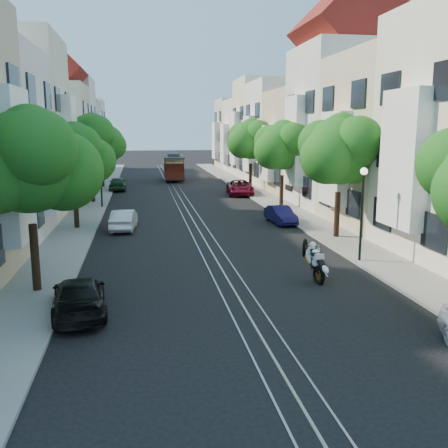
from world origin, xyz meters
name	(u,v)px	position (x,y,z in m)	size (l,w,h in m)	color
ground	(179,196)	(0.00, 28.00, 0.00)	(200.00, 200.00, 0.00)	black
sidewalk_east	(258,194)	(7.25, 28.00, 0.06)	(2.50, 80.00, 0.12)	gray
sidewalk_west	(96,197)	(-7.25, 28.00, 0.06)	(2.50, 80.00, 0.12)	gray
rail_left	(173,196)	(-0.55, 28.00, 0.01)	(0.06, 80.00, 0.02)	gray
rail_slot	(179,196)	(0.00, 28.00, 0.01)	(0.06, 80.00, 0.02)	gray
rail_right	(185,196)	(0.55, 28.00, 0.01)	(0.06, 80.00, 0.02)	gray
lane_line	(179,196)	(0.00, 28.00, 0.00)	(0.08, 80.00, 0.01)	tan
townhouses_east	(308,137)	(11.87, 27.91, 5.18)	(7.75, 72.00, 12.00)	beige
townhouses_west	(37,139)	(-11.87, 27.91, 5.08)	(7.75, 72.00, 11.76)	silver
tree_e_b	(341,152)	(7.26, 8.98, 4.73)	(4.93, 4.08, 6.68)	black
tree_e_c	(283,147)	(7.26, 19.98, 4.60)	(4.84, 3.99, 6.52)	black
tree_e_d	(251,140)	(7.26, 30.98, 4.87)	(5.01, 4.16, 6.85)	black
tree_w_a	(30,164)	(-7.14, 1.98, 4.73)	(4.93, 4.08, 6.68)	black
tree_w_b	(74,156)	(-7.14, 13.98, 4.40)	(4.72, 3.87, 6.27)	black
tree_w_c	(91,140)	(-7.14, 24.98, 5.07)	(5.13, 4.28, 7.09)	black
tree_w_d	(102,142)	(-7.14, 35.98, 4.60)	(4.84, 3.99, 6.52)	black
lamp_east	(362,200)	(6.30, 4.00, 2.85)	(0.32, 0.32, 4.16)	black
lamp_west	(101,171)	(-6.30, 22.00, 2.85)	(0.32, 0.32, 4.16)	black
sportbike_rider	(314,259)	(3.35, 1.83, 0.88)	(0.64, 2.04, 1.61)	black
cable_car	(174,166)	(0.50, 42.56, 1.70)	(2.60, 7.55, 2.87)	black
parked_car_e_mid	(281,215)	(5.41, 13.83, 0.56)	(1.18, 3.38, 1.11)	#100C40
parked_car_e_far	(240,187)	(5.60, 28.10, 0.67)	(2.23, 4.85, 1.35)	maroon
parked_car_w_near	(79,296)	(-5.40, -0.45, 0.59)	(1.67, 4.10, 1.19)	black
parked_car_w_mid	(124,220)	(-4.40, 13.39, 0.61)	(1.30, 3.73, 1.23)	silver
parked_car_w_far	(118,184)	(-5.60, 33.19, 0.68)	(1.60, 3.99, 1.36)	#16381E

